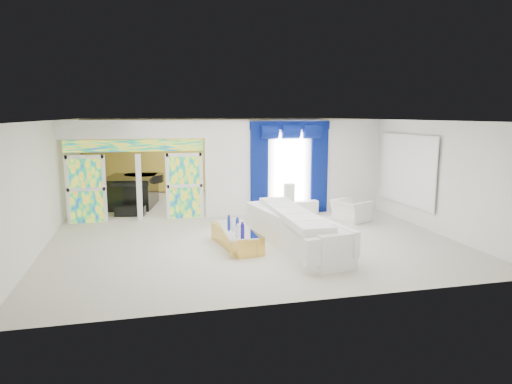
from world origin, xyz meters
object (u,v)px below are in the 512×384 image
object	(u,v)px
coffee_table	(236,238)
grand_piano	(131,191)
console_table	(298,207)
armchair	(351,211)
white_sofa	(294,231)

from	to	relation	value
coffee_table	grand_piano	bearing A→B (deg)	114.23
console_table	armchair	world-z (taller)	armchair
white_sofa	grand_piano	size ratio (longest dim) A/B	1.98
white_sofa	armchair	xyz separation A→B (m)	(2.50, 2.17, -0.07)
coffee_table	armchair	world-z (taller)	armchair
console_table	armchair	xyz separation A→B (m)	(1.21, -1.32, 0.11)
coffee_table	armchair	distance (m)	4.28
grand_piano	console_table	bearing A→B (deg)	-15.36
white_sofa	armchair	bearing A→B (deg)	31.38
white_sofa	coffee_table	distance (m)	1.39
coffee_table	armchair	bearing A→B (deg)	25.98
white_sofa	console_table	bearing A→B (deg)	60.12
console_table	grand_piano	world-z (taller)	grand_piano
console_table	white_sofa	bearing A→B (deg)	-110.22
armchair	grand_piano	distance (m)	7.53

